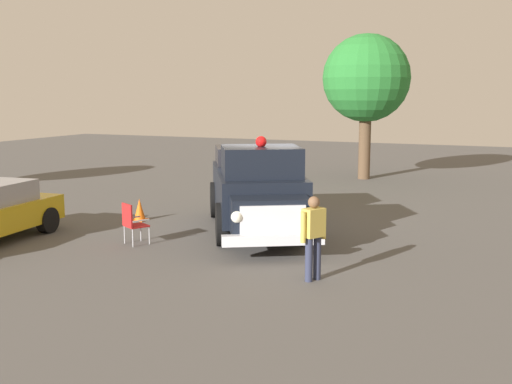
% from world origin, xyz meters
% --- Properties ---
extents(ground_plane, '(60.00, 60.00, 0.00)m').
position_xyz_m(ground_plane, '(0.00, 0.00, 0.00)').
color(ground_plane, '#514F4C').
extents(vintage_fire_truck, '(4.83, 6.25, 2.59)m').
position_xyz_m(vintage_fire_truck, '(0.07, -0.65, 1.20)').
color(vintage_fire_truck, black).
rests_on(vintage_fire_truck, ground).
extents(lawn_chair_by_car, '(0.67, 0.67, 1.02)m').
position_xyz_m(lawn_chair_by_car, '(-2.09, -3.29, 0.59)').
color(lawn_chair_by_car, '#B7BABF').
rests_on(lawn_chair_by_car, ground).
extents(spectator_standing, '(0.43, 0.61, 1.68)m').
position_xyz_m(spectator_standing, '(2.84, -4.32, 0.96)').
color(spectator_standing, '#2D334C').
rests_on(spectator_standing, ground).
extents(oak_tree_left, '(3.67, 3.67, 6.10)m').
position_xyz_m(oak_tree_left, '(0.28, 10.50, 4.22)').
color(oak_tree_left, brown).
rests_on(oak_tree_left, ground).
extents(traffic_cone, '(0.40, 0.40, 0.64)m').
position_xyz_m(traffic_cone, '(-3.58, -0.76, 0.31)').
color(traffic_cone, orange).
rests_on(traffic_cone, ground).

